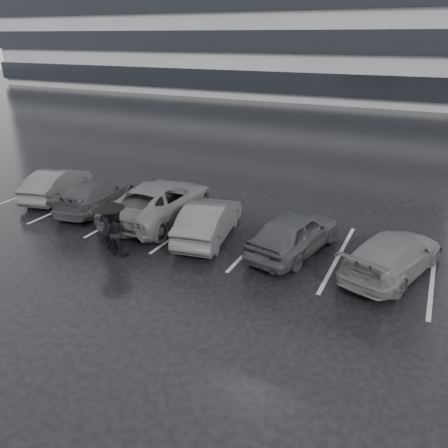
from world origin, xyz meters
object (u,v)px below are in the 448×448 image
car_east (393,254)px  pedestrian_left (108,228)px  car_west_b (160,201)px  car_west_d (57,184)px  pedestrian_right (116,232)px  car_main (294,233)px  car_west_a (209,220)px  car_west_c (96,194)px

car_east → pedestrian_left: (-8.60, -2.46, 0.17)m
car_west_b → car_west_d: car_west_b is taller
pedestrian_right → car_east: bearing=-164.9°
car_main → pedestrian_left: bearing=35.6°
car_west_a → pedestrian_left: bearing=31.8°
car_west_c → pedestrian_left: size_ratio=2.61×
car_east → pedestrian_right: (-8.15, -2.60, 0.16)m
car_west_b → car_west_d: (-5.41, 0.05, -0.10)m
pedestrian_right → car_west_d: bearing=-31.0°
pedestrian_left → pedestrian_right: size_ratio=1.01×
car_west_d → car_west_a: bearing=159.7°
car_west_b → pedestrian_right: pedestrian_right is taller
car_west_b → pedestrian_left: size_ratio=3.34×
car_west_a → pedestrian_right: (-2.07, -2.42, 0.13)m
car_west_c → car_east: 11.56m
car_west_b → pedestrian_right: bearing=95.1°
car_west_c → pedestrian_right: 4.49m
pedestrian_left → car_west_b: bearing=-99.8°
pedestrian_right → car_west_b: bearing=-84.8°
car_west_c → car_west_d: 2.43m
car_east → pedestrian_right: size_ratio=2.73×
car_east → car_west_c: bearing=16.3°
car_main → pedestrian_left: 6.08m
car_west_b → car_west_c: car_west_b is taller
car_west_b → pedestrian_left: (-0.03, -2.98, 0.06)m
car_main → car_west_a: 3.03m
car_west_d → car_east: size_ratio=0.90×
car_west_d → car_west_b: bearing=164.6°
car_main → car_east: (3.06, -0.06, -0.07)m
car_east → pedestrian_right: 8.55m
car_west_d → pedestrian_right: bearing=136.6°
pedestrian_right → car_main: bearing=-154.9°
car_west_b → car_west_d: size_ratio=1.38×
car_west_a → car_west_b: bearing=-26.0°
pedestrian_left → car_west_d: bearing=-38.6°
car_west_c → car_west_d: (-2.42, 0.25, 0.03)m
car_west_b → car_east: 8.59m
car_main → car_west_b: (-5.51, 0.46, 0.05)m
car_east → car_west_b: bearing=14.4°
car_west_b → car_west_d: bearing=-3.2°
car_west_c → car_west_a: bearing=167.4°
car_west_c → car_west_b: bearing=176.3°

